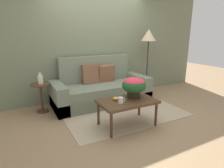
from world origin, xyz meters
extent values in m
plane|color=#997A56|center=(0.00, 0.00, 0.00)|extent=(14.00, 14.00, 0.00)
cube|color=slate|center=(0.00, 1.17, 1.36)|extent=(6.40, 0.12, 2.72)
cube|color=tan|center=(0.00, -0.02, 0.01)|extent=(2.39, 1.77, 0.01)
cube|color=#626B59|center=(-0.15, 0.60, 0.13)|extent=(2.24, 0.94, 0.25)
cube|color=slate|center=(-0.15, 0.58, 0.35)|extent=(1.77, 0.84, 0.20)
cube|color=slate|center=(-0.15, 0.98, 0.65)|extent=(1.77, 0.17, 0.84)
cube|color=slate|center=(-1.15, 0.60, 0.29)|extent=(0.24, 0.94, 0.58)
cube|color=slate|center=(0.85, 0.60, 0.29)|extent=(0.24, 0.94, 0.58)
cube|color=brown|center=(0.06, 0.81, 0.65)|extent=(0.40, 0.21, 0.41)
cube|color=brown|center=(-0.32, 0.83, 0.68)|extent=(0.45, 0.21, 0.45)
cylinder|color=#442D1B|center=(-0.68, -0.88, 0.21)|extent=(0.05, 0.05, 0.43)
cylinder|color=#442D1B|center=(0.21, -0.88, 0.21)|extent=(0.05, 0.05, 0.43)
cylinder|color=#442D1B|center=(-0.68, -0.39, 0.21)|extent=(0.05, 0.05, 0.43)
cylinder|color=#442D1B|center=(0.21, -0.39, 0.21)|extent=(0.05, 0.05, 0.43)
cube|color=#4C331E|center=(-0.23, -0.64, 0.45)|extent=(0.99, 0.60, 0.05)
cylinder|color=#4C331E|center=(-1.47, 0.70, 0.01)|extent=(0.25, 0.25, 0.03)
cylinder|color=#4C331E|center=(-1.47, 0.70, 0.30)|extent=(0.05, 0.05, 0.55)
cylinder|color=#4C331E|center=(-1.47, 0.70, 0.59)|extent=(0.38, 0.38, 0.03)
cylinder|color=#2D2823|center=(1.29, 0.79, 0.01)|extent=(0.30, 0.30, 0.03)
cylinder|color=#2D2823|center=(1.29, 0.79, 0.72)|extent=(0.03, 0.03, 1.37)
cone|color=#C6B289|center=(1.29, 0.79, 1.55)|extent=(0.40, 0.40, 0.30)
cylinder|color=black|center=(-0.05, -0.55, 0.54)|extent=(0.24, 0.24, 0.13)
ellipsoid|color=#1E5123|center=(-0.05, -0.55, 0.69)|extent=(0.43, 0.43, 0.27)
ellipsoid|color=#DB384C|center=(-0.05, -0.55, 0.76)|extent=(0.36, 0.36, 0.15)
cylinder|color=white|center=(-0.41, -0.71, 0.52)|extent=(0.08, 0.08, 0.10)
torus|color=white|center=(-0.36, -0.71, 0.52)|extent=(0.07, 0.01, 0.07)
cylinder|color=gold|center=(-0.40, -0.54, 0.48)|extent=(0.05, 0.05, 0.02)
ellipsoid|color=gold|center=(-0.40, -0.54, 0.51)|extent=(0.11, 0.11, 0.05)
cylinder|color=silver|center=(-1.46, 0.70, 0.69)|extent=(0.10, 0.10, 0.17)
cylinder|color=silver|center=(-1.46, 0.70, 0.81)|extent=(0.04, 0.04, 0.06)
camera|label=1|loc=(-1.89, -3.22, 1.58)|focal=30.21mm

